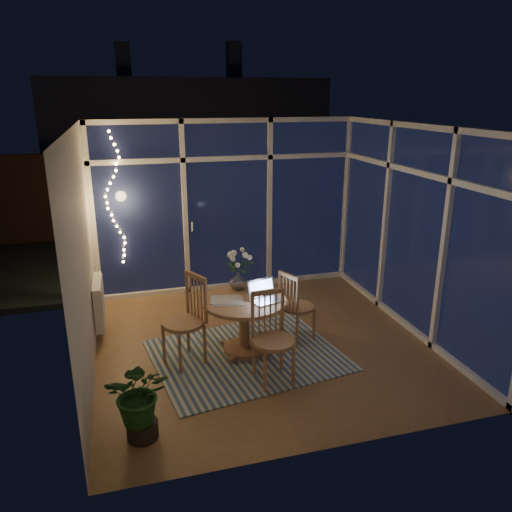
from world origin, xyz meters
The scene contains 25 objects.
floor centered at (0.00, 0.00, 0.00)m, with size 4.00×4.00×0.00m, color brown.
ceiling centered at (0.00, 0.00, 2.60)m, with size 4.00×4.00×0.00m, color white.
wall_back centered at (0.00, 2.00, 1.30)m, with size 4.00×0.04×2.60m, color beige.
wall_front centered at (0.00, -2.00, 1.30)m, with size 4.00×0.04×2.60m, color beige.
wall_left centered at (-2.00, 0.00, 1.30)m, with size 0.04×4.00×2.60m, color beige.
wall_right centered at (2.00, 0.00, 1.30)m, with size 0.04×4.00×2.60m, color beige.
window_wall_back centered at (0.00, 1.96, 1.30)m, with size 4.00×0.10×2.60m, color white.
window_wall_right centered at (1.96, 0.00, 1.30)m, with size 0.10×4.00×2.60m, color white.
radiator centered at (-1.94, 0.90, 0.40)m, with size 0.10×0.70×0.58m, color white.
fairy_lights centered at (-1.65, 1.88, 1.52)m, with size 0.24×0.10×1.85m, color #EAAC5D, non-canonical shape.
garden_patio centered at (0.50, 5.00, -0.06)m, with size 12.00×6.00×0.10m, color black.
garden_fence centered at (0.00, 5.50, 0.90)m, with size 11.00×0.08×1.80m, color #311C12.
neighbour_roof centered at (0.30, 8.50, 2.20)m, with size 7.00×3.00×2.20m, color #33353D.
garden_shrubs centered at (-0.80, 3.40, 0.45)m, with size 0.90×0.90×0.90m, color black.
rug centered at (-0.29, -0.24, 0.01)m, with size 2.11×1.69×0.01m, color beige.
dining_table centered at (-0.29, -0.14, 0.34)m, with size 0.99×0.99×0.67m, color #9D6947.
chair_left centered at (-1.01, -0.21, 0.53)m, with size 0.49×0.49×1.05m, color #9D6947.
chair_right centered at (0.42, -0.01, 0.46)m, with size 0.43×0.43×0.92m, color #9D6947.
chair_front centered at (-0.15, -0.85, 0.50)m, with size 0.47×0.47×1.00m, color #9D6947.
laptop centered at (-0.05, -0.26, 0.80)m, with size 0.34×0.29×0.25m, color silver, non-canonical shape.
flower_vase centered at (-0.28, 0.19, 0.78)m, with size 0.20×0.20×0.21m, color silver.
bowl centered at (-0.05, 0.04, 0.69)m, with size 0.15×0.15×0.04m, color white.
newspapers centered at (-0.48, -0.13, 0.68)m, with size 0.35×0.26×0.01m, color beige.
phone centered at (-0.14, -0.21, 0.68)m, with size 0.11×0.06×0.01m, color black.
potted_plant centered at (-1.55, -1.41, 0.38)m, with size 0.54×0.47×0.76m, color #1A491B.
Camera 1 is at (-1.58, -5.29, 2.94)m, focal length 35.00 mm.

